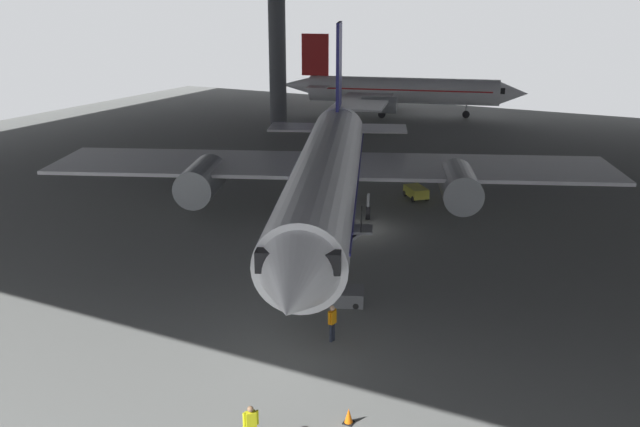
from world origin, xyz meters
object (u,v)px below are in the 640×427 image
at_px(boarding_stairs, 324,288).
at_px(traffic_cone_orange, 349,416).
at_px(airplane_distant, 398,90).
at_px(baggage_tug, 416,192).
at_px(crew_worker_near_nose, 251,424).
at_px(airplane_main, 326,175).
at_px(crew_worker_by_stairs, 332,321).

height_order(boarding_stairs, traffic_cone_orange, boarding_stairs).
relative_size(airplane_distant, baggage_tug, 12.49).
distance_m(crew_worker_near_nose, traffic_cone_orange, 3.67).
bearing_deg(traffic_cone_orange, crew_worker_near_nose, -131.10).
distance_m(airplane_distant, baggage_tug, 37.40).
bearing_deg(boarding_stairs, airplane_distant, 107.35).
bearing_deg(airplane_main, airplane_distant, 105.20).
height_order(airplane_distant, traffic_cone_orange, airplane_distant).
bearing_deg(baggage_tug, airplane_main, -106.35).
xyz_separation_m(boarding_stairs, baggage_tug, (-2.15, 19.60, -0.22)).
bearing_deg(airplane_main, boarding_stairs, -63.98).
distance_m(crew_worker_near_nose, baggage_tug, 31.62).
relative_size(airplane_main, boarding_stairs, 7.96).
distance_m(crew_worker_by_stairs, traffic_cone_orange, 6.29).
bearing_deg(baggage_tug, traffic_cone_orange, -75.08).
bearing_deg(crew_worker_near_nose, crew_worker_by_stairs, 96.28).
distance_m(boarding_stairs, crew_worker_by_stairs, 4.15).
relative_size(airplane_main, crew_worker_by_stairs, 22.73).
xyz_separation_m(boarding_stairs, crew_worker_near_nose, (3.06, -11.59, 0.13)).
bearing_deg(crew_worker_near_nose, airplane_distant, 106.90).
relative_size(airplane_main, traffic_cone_orange, 64.84).
relative_size(crew_worker_near_nose, baggage_tug, 0.64).
distance_m(airplane_distant, traffic_cone_orange, 66.64).
relative_size(airplane_main, airplane_distant, 1.28).
relative_size(crew_worker_near_nose, crew_worker_by_stairs, 0.92).
distance_m(crew_worker_near_nose, airplane_distant, 68.47).
relative_size(crew_worker_by_stairs, airplane_distant, 0.06).
bearing_deg(airplane_distant, crew_worker_near_nose, -73.10).
xyz_separation_m(airplane_distant, traffic_cone_orange, (22.27, -62.75, -2.87)).
xyz_separation_m(boarding_stairs, crew_worker_by_stairs, (2.17, -3.53, 0.23)).
bearing_deg(traffic_cone_orange, boarding_stairs, 121.54).
height_order(crew_worker_by_stairs, airplane_distant, airplane_distant).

